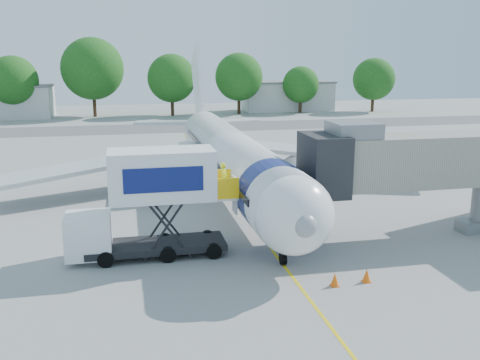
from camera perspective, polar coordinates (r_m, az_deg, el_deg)
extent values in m
plane|color=#9A9997|center=(35.36, 0.21, -3.29)|extent=(160.00, 160.00, 0.00)
cube|color=yellow|center=(35.36, 0.21, -3.28)|extent=(0.15, 70.00, 0.01)
cube|color=#59595B|center=(76.14, -6.54, 5.57)|extent=(120.00, 10.00, 0.01)
cylinder|color=white|center=(37.51, -0.76, 2.39)|extent=(3.70, 28.00, 3.70)
sphere|color=white|center=(24.32, 5.73, -3.70)|extent=(3.70, 3.70, 3.70)
sphere|color=gray|center=(22.92, 6.91, -4.80)|extent=(1.10, 1.10, 1.10)
cone|color=white|center=(54.08, -4.31, 5.70)|extent=(3.70, 6.00, 3.70)
cube|color=white|center=(54.68, -4.53, 10.20)|extent=(0.35, 7.26, 8.29)
cube|color=silver|center=(43.51, 10.04, 2.76)|extent=(16.17, 9.32, 1.42)
cube|color=silver|center=(40.42, -14.37, 1.75)|extent=(16.17, 9.32, 1.42)
cylinder|color=#999BA0|center=(40.67, 6.45, 0.72)|extent=(2.10, 3.60, 2.10)
cylinder|color=#999BA0|center=(38.67, -9.21, -0.02)|extent=(2.10, 3.60, 2.10)
cube|color=black|center=(23.92, 5.97, -2.88)|extent=(2.60, 1.39, 0.81)
cylinder|color=navy|center=(27.08, 3.81, -1.90)|extent=(3.73, 2.00, 3.73)
cylinder|color=silver|center=(26.40, 4.63, -7.46)|extent=(0.16, 0.16, 1.50)
cylinder|color=black|center=(26.55, 4.61, -8.32)|extent=(0.25, 0.64, 0.64)
cylinder|color=black|center=(41.47, 1.96, -0.17)|extent=(0.35, 0.90, 0.90)
cylinder|color=black|center=(40.55, -5.19, -0.52)|extent=(0.35, 0.90, 0.90)
cube|color=#9E9987|center=(31.26, 19.43, 2.05)|extent=(13.60, 2.60, 2.80)
cube|color=black|center=(28.58, 8.91, 1.66)|extent=(2.00, 3.20, 3.20)
cube|color=slate|center=(28.89, 12.02, 5.27)|extent=(2.40, 2.40, 0.80)
cylinder|color=slate|center=(33.82, 24.13, -2.61)|extent=(0.90, 0.90, 3.00)
cube|color=slate|center=(34.13, 23.95, -4.47)|extent=(2.20, 1.20, 0.70)
cylinder|color=black|center=(33.62, 22.70, -4.61)|extent=(0.30, 0.70, 0.70)
cube|color=black|center=(27.83, -8.91, -6.91)|extent=(7.00, 2.30, 0.35)
cube|color=white|center=(27.62, -15.85, -5.66)|extent=(2.20, 2.20, 2.10)
cube|color=black|center=(27.48, -15.91, -4.77)|extent=(1.90, 2.10, 0.70)
cube|color=white|center=(26.81, -8.34, 0.59)|extent=(5.20, 2.40, 2.50)
cube|color=navy|center=(25.63, -8.15, 0.00)|extent=(3.80, 0.04, 1.20)
cube|color=silver|center=(27.47, -1.68, -1.55)|extent=(1.10, 2.20, 0.10)
cube|color=yellow|center=(26.33, -1.28, -0.97)|extent=(1.10, 0.06, 1.10)
cube|color=yellow|center=(28.34, -2.08, 0.05)|extent=(1.10, 0.06, 1.10)
cylinder|color=black|center=(27.17, -2.81, -7.60)|extent=(0.80, 0.25, 0.80)
cylinder|color=black|center=(29.12, -3.48, -6.16)|extent=(0.80, 0.25, 0.80)
cylinder|color=black|center=(26.91, -14.14, -8.22)|extent=(0.80, 0.25, 0.80)
cylinder|color=black|center=(28.87, -14.01, -6.72)|extent=(0.80, 0.25, 0.80)
imported|color=#C5DC17|center=(27.26, -1.72, 0.19)|extent=(0.54, 0.67, 1.62)
cube|color=white|center=(22.48, 16.19, -11.83)|extent=(3.86, 2.26, 1.47)
cube|color=navy|center=(22.29, 16.27, -10.72)|extent=(2.28, 2.00, 0.37)
cylinder|color=black|center=(21.34, 13.87, -14.18)|extent=(0.76, 0.34, 0.74)
cylinder|color=black|center=(22.46, 11.86, -12.62)|extent=(0.76, 0.34, 0.74)
cylinder|color=black|center=(22.92, 20.31, -12.66)|extent=(0.76, 0.34, 0.74)
cylinder|color=black|center=(23.97, 18.12, -11.31)|extent=(0.76, 0.34, 0.74)
cone|color=#FA5E0D|center=(25.21, 13.35, -9.87)|extent=(0.40, 0.40, 0.63)
cube|color=#FA5E0D|center=(25.33, 13.32, -10.49)|extent=(0.36, 0.36, 0.04)
cone|color=#FA5E0D|center=(24.52, 10.08, -10.41)|extent=(0.39, 0.39, 0.62)
cube|color=#FA5E0D|center=(24.63, 10.05, -11.03)|extent=(0.35, 0.35, 0.04)
cube|color=beige|center=(99.80, 5.07, 8.85)|extent=(16.00, 7.00, 5.00)
cube|color=slate|center=(99.63, 5.10, 10.37)|extent=(16.40, 7.40, 0.30)
cylinder|color=#382314|center=(92.60, -22.83, 7.07)|extent=(0.56, 0.56, 3.51)
sphere|color=#144E17|center=(92.32, -23.07, 9.72)|extent=(7.81, 7.81, 7.81)
cylinder|color=#382314|center=(92.29, -15.26, 7.94)|extent=(0.56, 0.56, 4.54)
sphere|color=#144E17|center=(91.99, -15.48, 11.37)|extent=(10.08, 10.08, 10.08)
cylinder|color=#382314|center=(91.58, -7.23, 7.96)|extent=(0.56, 0.56, 3.60)
sphere|color=#144E17|center=(91.29, -7.31, 10.72)|extent=(8.01, 8.01, 8.01)
cylinder|color=#382314|center=(93.49, -0.12, 8.19)|extent=(0.56, 0.56, 3.67)
sphere|color=#144E17|center=(93.20, -0.12, 10.94)|extent=(8.15, 8.15, 8.15)
cylinder|color=#382314|center=(96.00, 6.44, 8.00)|extent=(0.56, 0.56, 2.86)
sphere|color=#144E17|center=(95.75, 6.49, 10.09)|extent=(6.36, 6.36, 6.36)
cylinder|color=#382314|center=(100.22, 13.95, 8.06)|extent=(0.56, 0.56, 3.36)
sphere|color=#144E17|center=(99.97, 14.09, 10.40)|extent=(7.46, 7.46, 7.46)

